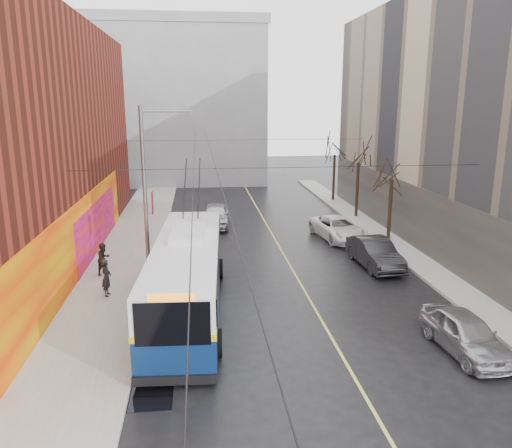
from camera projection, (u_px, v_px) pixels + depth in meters
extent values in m
plane|color=black|center=(309.00, 375.00, 17.21)|extent=(140.00, 140.00, 0.00)
cube|color=gray|center=(122.00, 269.00, 27.86)|extent=(4.00, 60.00, 0.15)
cube|color=gray|center=(413.00, 258.00, 29.78)|extent=(2.00, 60.00, 0.15)
cube|color=#BFB74C|center=(283.00, 254.00, 30.88)|extent=(0.12, 50.00, 0.01)
cube|color=#EAB205|center=(74.00, 247.00, 25.25)|extent=(0.08, 28.00, 4.00)
cube|color=#A5058B|center=(98.00, 226.00, 31.14)|extent=(0.06, 12.00, 3.20)
cube|color=#4C4742|center=(416.00, 219.00, 31.36)|extent=(0.06, 36.00, 4.00)
cube|color=gray|center=(175.00, 103.00, 57.77)|extent=(20.00, 12.00, 18.00)
cube|color=gray|center=(170.00, 16.00, 50.05)|extent=(20.50, 0.40, 1.00)
cylinder|color=slate|center=(145.00, 197.00, 25.06)|extent=(0.20, 0.20, 9.00)
cube|color=#530B18|center=(152.00, 203.00, 25.18)|extent=(0.04, 0.60, 1.10)
cylinder|color=slate|center=(166.00, 111.00, 24.19)|extent=(2.40, 0.10, 0.10)
cube|color=slate|center=(188.00, 113.00, 24.34)|extent=(0.50, 0.22, 0.12)
cylinder|color=black|center=(194.00, 153.00, 29.76)|extent=(0.02, 60.00, 0.02)
cylinder|color=black|center=(211.00, 152.00, 29.87)|extent=(0.02, 60.00, 0.02)
cylinder|color=black|center=(282.00, 168.00, 21.46)|extent=(18.00, 0.02, 0.02)
cylinder|color=black|center=(246.00, 140.00, 36.89)|extent=(18.00, 0.02, 0.02)
cylinder|color=black|center=(390.00, 211.00, 33.15)|extent=(0.24, 0.24, 4.20)
cylinder|color=black|center=(357.00, 190.00, 39.87)|extent=(0.24, 0.24, 4.48)
cylinder|color=black|center=(334.00, 178.00, 46.63)|extent=(0.24, 0.24, 4.37)
cube|color=black|center=(139.00, 386.00, 16.53)|extent=(2.27, 2.98, 0.01)
ellipsoid|color=slate|center=(195.00, 167.00, 22.67)|extent=(0.44, 0.20, 0.12)
ellipsoid|color=slate|center=(238.00, 111.00, 24.14)|extent=(0.44, 0.20, 0.12)
ellipsoid|color=slate|center=(215.00, 135.00, 27.13)|extent=(0.44, 0.20, 0.12)
cube|color=#091E49|center=(188.00, 290.00, 22.22)|extent=(3.43, 12.80, 1.58)
cube|color=silver|center=(187.00, 258.00, 21.87)|extent=(3.43, 12.80, 1.37)
cube|color=gold|center=(187.00, 273.00, 22.03)|extent=(3.48, 12.85, 0.23)
cube|color=black|center=(172.00, 324.00, 15.76)|extent=(2.43, 0.17, 1.48)
cube|color=black|center=(195.00, 227.00, 28.06)|extent=(2.43, 0.17, 1.27)
cube|color=black|center=(155.00, 261.00, 21.81)|extent=(0.68, 11.60, 1.06)
cube|color=black|center=(219.00, 260.00, 21.98)|extent=(0.68, 11.60, 1.06)
cube|color=silver|center=(188.00, 233.00, 22.69)|extent=(1.65, 3.24, 0.32)
cube|color=black|center=(175.00, 380.00, 16.19)|extent=(2.75, 0.28, 0.32)
cylinder|color=black|center=(142.00, 345.00, 18.16)|extent=(0.37, 1.07, 1.06)
cylinder|color=black|center=(218.00, 343.00, 18.33)|extent=(0.37, 1.07, 1.06)
cylinder|color=black|center=(168.00, 270.00, 26.35)|extent=(0.37, 1.07, 1.06)
cylinder|color=black|center=(220.00, 269.00, 26.51)|extent=(0.37, 1.07, 1.06)
cylinder|color=black|center=(185.00, 187.00, 25.88)|extent=(0.26, 3.67, 2.60)
cylinder|color=black|center=(199.00, 187.00, 25.93)|extent=(0.26, 3.67, 2.60)
imported|color=#A1A1A5|center=(465.00, 333.00, 18.61)|extent=(2.05, 4.53, 1.51)
imported|color=#252528|center=(375.00, 253.00, 28.29)|extent=(2.05, 5.04, 1.63)
imported|color=white|center=(338.00, 228.00, 33.99)|extent=(3.32, 5.76, 1.51)
imported|color=#BBBAC0|center=(215.00, 215.00, 37.53)|extent=(2.32, 5.02, 1.67)
imported|color=black|center=(107.00, 278.00, 23.62)|extent=(0.46, 0.68, 1.81)
imported|color=black|center=(104.00, 259.00, 26.58)|extent=(1.00, 1.06, 1.72)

